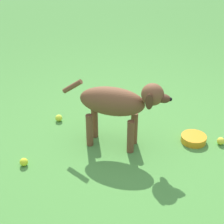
{
  "coord_description": "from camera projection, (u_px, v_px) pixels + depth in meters",
  "views": [
    {
      "loc": [
        2.02,
        1.59,
        1.79
      ],
      "look_at": [
        0.12,
        -0.14,
        0.32
      ],
      "focal_mm": 57.68,
      "sensor_mm": 36.0,
      "label": 1
    }
  ],
  "objects": [
    {
      "name": "tennis_ball_2",
      "position": [
        59.0,
        118.0,
        3.43
      ],
      "size": [
        0.07,
        0.07,
        0.07
      ],
      "primitive_type": "sphere",
      "color": "#CAE036",
      "rests_on": "ground"
    },
    {
      "name": "water_bowl",
      "position": [
        194.0,
        139.0,
        3.13
      ],
      "size": [
        0.22,
        0.22,
        0.06
      ],
      "primitive_type": "cylinder",
      "color": "orange",
      "rests_on": "ground"
    },
    {
      "name": "tennis_ball_1",
      "position": [
        100.0,
        103.0,
        3.69
      ],
      "size": [
        0.07,
        0.07,
        0.07
      ],
      "primitive_type": "sphere",
      "color": "#C8D541",
      "rests_on": "ground"
    },
    {
      "name": "tennis_ball_4",
      "position": [
        221.0,
        141.0,
        3.1
      ],
      "size": [
        0.07,
        0.07,
        0.07
      ],
      "primitive_type": "sphere",
      "color": "yellow",
      "rests_on": "ground"
    },
    {
      "name": "tennis_ball_3",
      "position": [
        24.0,
        162.0,
        2.84
      ],
      "size": [
        0.07,
        0.07,
        0.07
      ],
      "primitive_type": "sphere",
      "color": "#CEDC2A",
      "rests_on": "ground"
    },
    {
      "name": "ground",
      "position": [
        134.0,
        144.0,
        3.11
      ],
      "size": [
        14.0,
        14.0,
        0.0
      ],
      "primitive_type": "plane",
      "color": "#478438"
    },
    {
      "name": "tennis_ball_0",
      "position": [
        118.0,
        92.0,
        3.91
      ],
      "size": [
        0.07,
        0.07,
        0.07
      ],
      "primitive_type": "sphere",
      "color": "#C5DB37",
      "rests_on": "ground"
    },
    {
      "name": "dog",
      "position": [
        118.0,
        103.0,
        2.91
      ],
      "size": [
        0.48,
        0.83,
        0.61
      ],
      "rotation": [
        0.0,
        0.0,
        2.04
      ],
      "color": "brown",
      "rests_on": "ground"
    }
  ]
}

